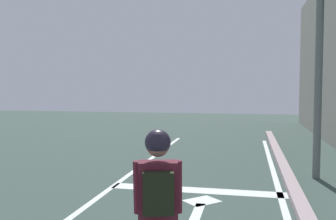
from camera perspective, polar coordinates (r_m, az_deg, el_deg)
name	(u,v)px	position (r m, az deg, el deg)	size (l,w,h in m)	color
stop_bar	(197,190)	(7.35, 4.50, -12.11)	(3.36, 0.40, 0.01)	silver
lane_arrow_stem	(195,217)	(5.91, 4.17, -16.05)	(0.16, 1.40, 0.01)	silver
lane_arrow_head	(202,201)	(6.71, 5.21, -13.64)	(0.56, 0.44, 0.01)	silver
skater	(158,196)	(3.35, -1.55, -12.94)	(0.42, 0.59, 1.54)	#304961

